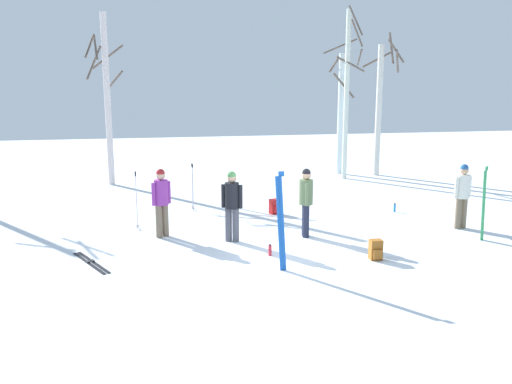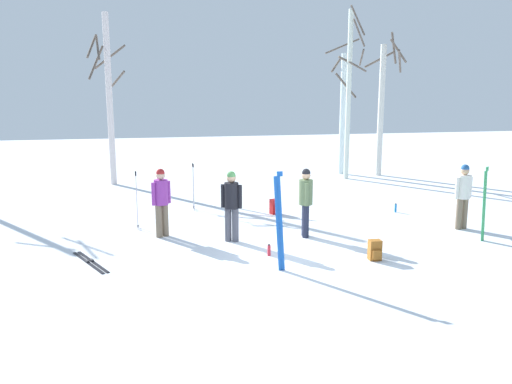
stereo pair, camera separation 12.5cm
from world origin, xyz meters
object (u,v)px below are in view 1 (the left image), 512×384
object	(u,v)px
person_2	(161,198)
ski_poles_0	(136,199)
ski_poles_1	(193,185)
backpack_0	(274,207)
birch_tree_1	(107,96)
ski_pair_planted_0	(281,222)
birch_tree_4	(380,105)
person_3	(463,192)
ski_pair_lying_0	(91,262)
birch_tree_2	(347,91)
birch_tree_3	(341,112)
backpack_1	(376,250)
person_0	(232,202)
water_bottle_0	(270,250)
person_1	(306,198)
ski_pair_planted_1	(484,204)
water_bottle_1	(395,208)

from	to	relation	value
person_2	ski_poles_0	bearing A→B (deg)	123.71
ski_poles_1	backpack_0	size ratio (longest dim) A/B	3.23
ski_poles_0	birch_tree_1	distance (m)	7.52
ski_pair_planted_0	birch_tree_4	size ratio (longest dim) A/B	0.35
person_3	birch_tree_4	size ratio (longest dim) A/B	0.29
ski_pair_lying_0	birch_tree_4	world-z (taller)	birch_tree_4
person_2	ski_pair_lying_0	world-z (taller)	person_2
person_3	ski_poles_0	size ratio (longest dim) A/B	1.12
birch_tree_2	backpack_0	bearing A→B (deg)	-129.19
ski_poles_0	birch_tree_3	size ratio (longest dim) A/B	0.30
ski_pair_planted_0	backpack_1	xyz separation A→B (m)	(2.19, 0.21, -0.80)
person_0	birch_tree_4	bearing A→B (deg)	47.09
ski_pair_lying_0	birch_tree_4	bearing A→B (deg)	40.27
ski_poles_0	water_bottle_0	xyz separation A→B (m)	(2.84, -2.96, -0.69)
person_2	birch_tree_4	distance (m)	12.39
ski_pair_lying_0	backpack_0	bearing A→B (deg)	34.94
person_2	backpack_1	xyz separation A→B (m)	(4.39, -2.83, -0.77)
ski_pair_planted_0	birch_tree_3	bearing A→B (deg)	63.02
person_0	backpack_0	size ratio (longest dim) A/B	3.90
person_1	ski_pair_planted_1	size ratio (longest dim) A/B	0.94
backpack_1	water_bottle_1	bearing A→B (deg)	57.68
backpack_1	birch_tree_1	bearing A→B (deg)	119.00
ski_poles_0	person_2	bearing A→B (deg)	-56.29
ski_pair_planted_0	ski_pair_lying_0	bearing A→B (deg)	160.47
ski_pair_lying_0	backpack_0	distance (m)	6.03
ski_pair_planted_0	ski_pair_planted_1	distance (m)	5.42
ski_pair_lying_0	birch_tree_4	distance (m)	14.83
person_0	water_bottle_1	distance (m)	5.72
person_3	backpack_0	world-z (taller)	person_3
birch_tree_4	ski_poles_0	bearing A→B (deg)	-146.05
ski_poles_1	water_bottle_1	bearing A→B (deg)	-15.38
birch_tree_1	birch_tree_2	xyz separation A→B (m)	(9.35, -0.69, 0.18)
backpack_0	birch_tree_1	xyz separation A→B (m)	(-4.91, 6.14, 3.16)
ski_pair_lying_0	ski_poles_0	world-z (taller)	ski_poles_0
ski_poles_0	birch_tree_3	xyz separation A→B (m)	(8.63, 7.51, 1.86)
person_2	backpack_1	bearing A→B (deg)	-32.76
backpack_0	birch_tree_3	size ratio (longest dim) A/B	0.09
water_bottle_0	water_bottle_1	xyz separation A→B (m)	(4.70, 3.25, 0.00)
person_1	backpack_1	size ratio (longest dim) A/B	3.90
ski_poles_1	ski_pair_planted_0	bearing A→B (deg)	-78.95
ski_pair_planted_1	birch_tree_4	world-z (taller)	birch_tree_4
ski_poles_1	backpack_1	bearing A→B (deg)	-59.41
ski_pair_lying_0	water_bottle_1	bearing A→B (deg)	18.68
backpack_0	water_bottle_0	xyz separation A→B (m)	(-1.11, -3.81, -0.09)
ski_pair_planted_1	person_0	bearing A→B (deg)	167.71
water_bottle_0	birch_tree_1	bearing A→B (deg)	110.85
person_2	birch_tree_2	distance (m)	10.93
person_1	birch_tree_1	size ratio (longest dim) A/B	0.27
person_3	ski_pair_planted_1	bearing A→B (deg)	-99.30
person_1	person_3	bearing A→B (deg)	-2.37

